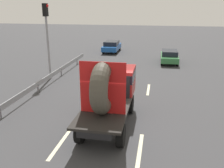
{
  "coord_description": "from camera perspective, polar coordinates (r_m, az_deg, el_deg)",
  "views": [
    {
      "loc": [
        1.89,
        -10.4,
        5.45
      ],
      "look_at": [
        -0.22,
        0.86,
        1.76
      ],
      "focal_mm": 39.54,
      "sensor_mm": 36.0,
      "label": 1
    }
  ],
  "objects": [
    {
      "name": "ground_plane",
      "position": [
        11.89,
        0.27,
        -9.43
      ],
      "size": [
        120.0,
        120.0,
        0.0
      ],
      "primitive_type": "plane",
      "color": "#38383A"
    },
    {
      "name": "flatbed_truck",
      "position": [
        11.61,
        -0.44,
        -1.16
      ],
      "size": [
        2.02,
        5.3,
        3.32
      ],
      "color": "black",
      "rests_on": "ground_plane"
    },
    {
      "name": "distant_sedan",
      "position": [
        24.89,
        13.13,
        6.3
      ],
      "size": [
        1.64,
        3.82,
        1.25
      ],
      "color": "black",
      "rests_on": "ground_plane"
    },
    {
      "name": "traffic_light",
      "position": [
        19.06,
        -14.8,
        11.83
      ],
      "size": [
        0.42,
        0.36,
        5.56
      ],
      "color": "gray",
      "rests_on": "ground_plane"
    },
    {
      "name": "guardrail",
      "position": [
        18.38,
        -14.03,
        1.78
      ],
      "size": [
        0.1,
        16.07,
        0.71
      ],
      "color": "gray",
      "rests_on": "ground_plane"
    },
    {
      "name": "lane_dash_left_near",
      "position": [
        10.66,
        -11.88,
        -13.31
      ],
      "size": [
        0.16,
        2.45,
        0.01
      ],
      "primitive_type": "cube",
      "rotation": [
        0.0,
        0.0,
        1.57
      ],
      "color": "beige",
      "rests_on": "ground_plane"
    },
    {
      "name": "lane_dash_left_far",
      "position": [
        17.76,
        -2.08,
        -0.03
      ],
      "size": [
        0.16,
        2.54,
        0.01
      ],
      "primitive_type": "cube",
      "rotation": [
        0.0,
        0.0,
        1.57
      ],
      "color": "beige",
      "rests_on": "ground_plane"
    },
    {
      "name": "lane_dash_right_near",
      "position": [
        10.01,
        6.4,
        -15.23
      ],
      "size": [
        0.16,
        2.69,
        0.01
      ],
      "primitive_type": "cube",
      "rotation": [
        0.0,
        0.0,
        1.57
      ],
      "color": "beige",
      "rests_on": "ground_plane"
    },
    {
      "name": "lane_dash_right_far",
      "position": [
        16.81,
        8.4,
        -1.26
      ],
      "size": [
        0.16,
        2.29,
        0.01
      ],
      "primitive_type": "cube",
      "rotation": [
        0.0,
        0.0,
        1.57
      ],
      "color": "beige",
      "rests_on": "ground_plane"
    },
    {
      "name": "oncoming_car",
      "position": [
        30.03,
        -0.07,
        8.76
      ],
      "size": [
        1.74,
        4.05,
        1.32
      ],
      "color": "black",
      "rests_on": "ground_plane"
    }
  ]
}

